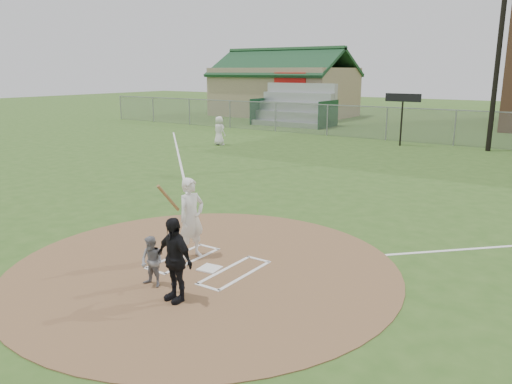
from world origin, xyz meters
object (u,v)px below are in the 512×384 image
Objects in this scene: catcher at (152,262)px; umpire at (174,259)px; home_plate at (210,268)px; batter_at_plate at (191,218)px; ondeck_player at (219,131)px.

umpire is (0.79, -0.20, 0.29)m from catcher.
batter_at_plate is (-0.79, 0.35, 0.91)m from home_plate.
umpire is (0.42, -1.49, 0.78)m from home_plate.
batter_at_plate is at bearing 132.43° from umpire.
ondeck_player is at bearing 127.73° from home_plate.
home_plate is at bearing 71.20° from catcher.
ondeck_player is 17.74m from batter_at_plate.
batter_at_plate reaches higher than home_plate.
catcher is 0.64× the size of umpire.
home_plate is 0.26× the size of ondeck_player.
ondeck_player is at bearing 135.15° from umpire.
umpire is 2.21m from batter_at_plate.
ondeck_player is (-11.74, 16.12, 0.00)m from umpire.
home_plate is 0.27× the size of umpire.
umpire is at bearing 136.13° from ondeck_player.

